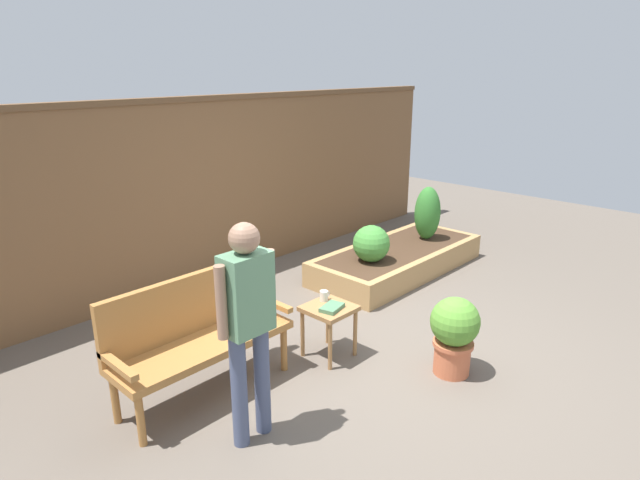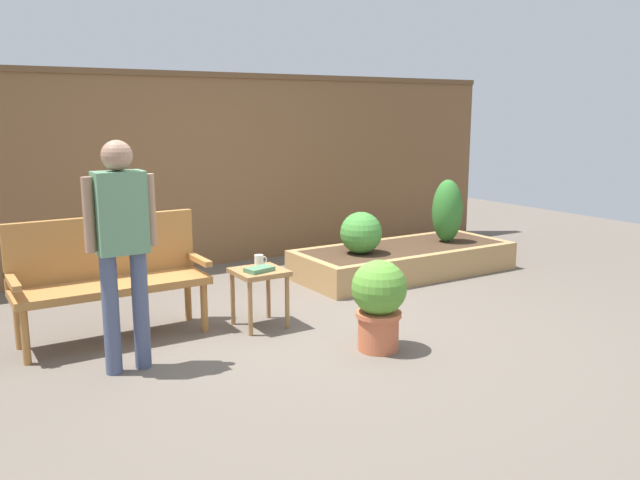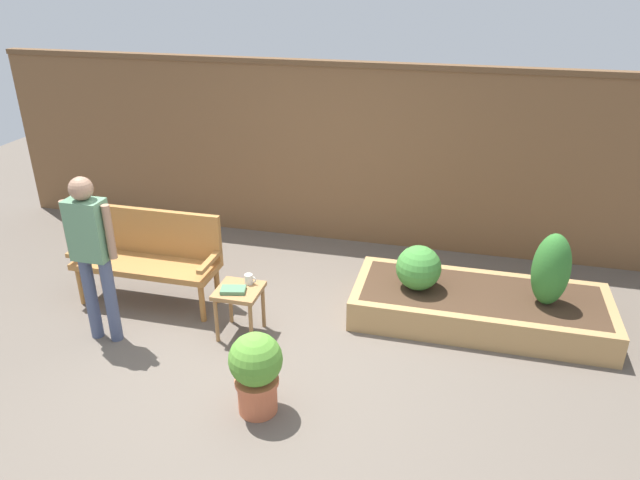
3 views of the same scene
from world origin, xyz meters
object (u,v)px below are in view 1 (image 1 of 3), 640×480
at_px(person_by_bench, 248,315).
at_px(shrub_near_bench, 371,244).
at_px(shrub_far_corner, 427,213).
at_px(side_table, 329,315).
at_px(garden_bench, 196,328).
at_px(book_on_table, 332,308).
at_px(cup_on_table, 324,296).
at_px(potted_boxwood, 454,332).

bearing_deg(person_by_bench, shrub_near_bench, 22.06).
distance_m(shrub_far_corner, person_by_bench, 4.05).
height_order(side_table, shrub_near_bench, shrub_near_bench).
height_order(garden_bench, side_table, garden_bench).
bearing_deg(book_on_table, cup_on_table, 49.93).
bearing_deg(shrub_far_corner, potted_boxwood, -142.62).
bearing_deg(shrub_near_bench, book_on_table, -152.90).
bearing_deg(potted_boxwood, person_by_bench, 160.89).
height_order(cup_on_table, shrub_far_corner, shrub_far_corner).
bearing_deg(book_on_table, shrub_near_bench, 13.99).
height_order(side_table, potted_boxwood, potted_boxwood).
xyz_separation_m(garden_bench, shrub_far_corner, (3.80, 0.35, 0.10)).
xyz_separation_m(side_table, cup_on_table, (0.06, 0.11, 0.13)).
height_order(potted_boxwood, shrub_near_bench, shrub_near_bench).
bearing_deg(shrub_far_corner, garden_bench, -174.79).
relative_size(book_on_table, shrub_far_corner, 0.31).
bearing_deg(shrub_near_bench, garden_bench, -172.49).
bearing_deg(garden_bench, person_by_bench, -96.38).
bearing_deg(cup_on_table, shrub_far_corner, 13.35).
xyz_separation_m(side_table, shrub_far_corner, (2.71, 0.74, 0.25)).
bearing_deg(potted_boxwood, shrub_near_bench, 58.47).
xyz_separation_m(side_table, person_by_bench, (-1.18, -0.36, 0.54)).
bearing_deg(person_by_bench, garden_bench, 83.62).
relative_size(book_on_table, person_by_bench, 0.14).
distance_m(cup_on_table, shrub_far_corner, 2.72).
bearing_deg(potted_boxwood, book_on_table, 120.97).
bearing_deg(book_on_table, side_table, 51.61).
relative_size(cup_on_table, book_on_table, 0.51).
relative_size(garden_bench, potted_boxwood, 2.12).
bearing_deg(shrub_near_bench, cup_on_table, -156.95).
bearing_deg(book_on_table, shrub_far_corner, 3.20).
bearing_deg(shrub_far_corner, cup_on_table, -166.65).
relative_size(side_table, cup_on_table, 4.27).
bearing_deg(cup_on_table, book_on_table, -116.96).
bearing_deg(cup_on_table, shrub_near_bench, 23.05).
bearing_deg(side_table, book_on_table, -115.28).
height_order(cup_on_table, person_by_bench, person_by_bench).
distance_m(garden_bench, potted_boxwood, 2.09).
height_order(book_on_table, shrub_far_corner, shrub_far_corner).
distance_m(cup_on_table, potted_boxwood, 1.15).
bearing_deg(garden_bench, book_on_table, -22.98).
distance_m(garden_bench, shrub_far_corner, 3.82).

